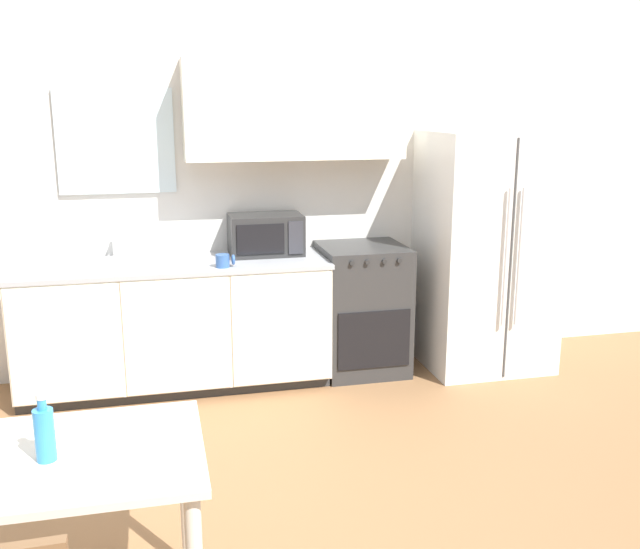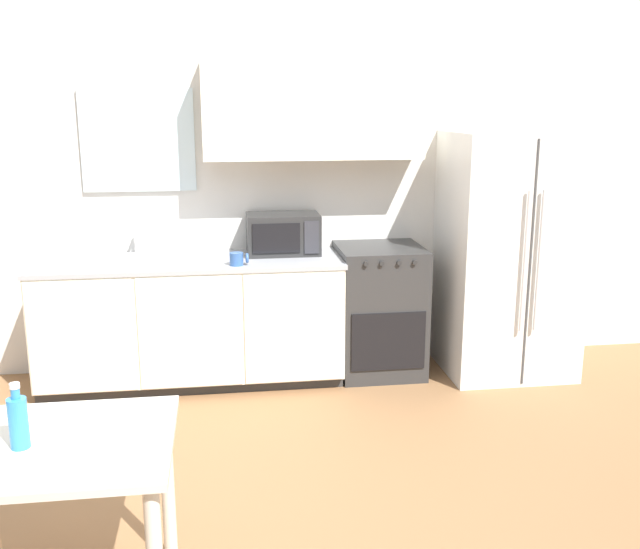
% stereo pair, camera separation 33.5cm
% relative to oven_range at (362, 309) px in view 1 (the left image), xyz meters
% --- Properties ---
extents(ground_plane, '(12.00, 12.00, 0.00)m').
position_rel_oven_range_xyz_m(ground_plane, '(-1.01, -1.76, -0.47)').
color(ground_plane, olive).
extents(wall_back, '(12.00, 0.38, 2.70)m').
position_rel_oven_range_xyz_m(wall_back, '(-0.94, 0.30, 0.96)').
color(wall_back, silver).
rests_on(wall_back, ground_plane).
extents(kitchen_counter, '(2.08, 0.66, 0.88)m').
position_rel_oven_range_xyz_m(kitchen_counter, '(-1.34, -0.02, -0.02)').
color(kitchen_counter, '#333333').
rests_on(kitchen_counter, ground_plane).
extents(oven_range, '(0.60, 0.61, 0.93)m').
position_rel_oven_range_xyz_m(oven_range, '(0.00, 0.00, 0.00)').
color(oven_range, '#2D2D2D').
rests_on(oven_range, ground_plane).
extents(refrigerator, '(0.89, 0.80, 1.74)m').
position_rel_oven_range_xyz_m(refrigerator, '(0.92, -0.08, 0.40)').
color(refrigerator, silver).
rests_on(refrigerator, ground_plane).
extents(kitchen_sink, '(0.73, 0.45, 0.27)m').
position_rel_oven_range_xyz_m(kitchen_sink, '(-1.67, -0.01, 0.43)').
color(kitchen_sink, '#B7BABC').
rests_on(kitchen_sink, kitchen_counter).
extents(microwave, '(0.51, 0.33, 0.28)m').
position_rel_oven_range_xyz_m(microwave, '(-0.68, 0.10, 0.56)').
color(microwave, '#282828').
rests_on(microwave, kitchen_counter).
extents(coffee_mug, '(0.13, 0.09, 0.08)m').
position_rel_oven_range_xyz_m(coffee_mug, '(-1.02, -0.23, 0.46)').
color(coffee_mug, '#335999').
rests_on(coffee_mug, kitchen_counter).
extents(dining_table, '(0.93, 0.72, 0.74)m').
position_rel_oven_range_xyz_m(dining_table, '(-1.78, -2.38, 0.15)').
color(dining_table, beige).
rests_on(dining_table, ground_plane).
extents(drink_bottle, '(0.07, 0.07, 0.24)m').
position_rel_oven_range_xyz_m(drink_bottle, '(-1.85, -2.42, 0.38)').
color(drink_bottle, '#338CD8').
rests_on(drink_bottle, dining_table).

